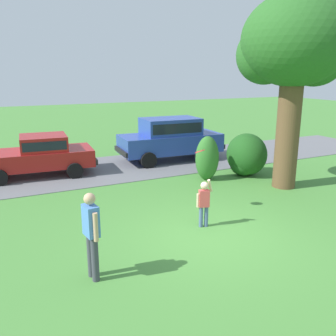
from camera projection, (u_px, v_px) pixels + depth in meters
name	position (u px, v px, depth m)	size (l,w,h in m)	color
ground_plane	(212.00, 236.00, 8.86)	(80.00, 80.00, 0.00)	#478438
driveway_strip	(118.00, 168.00, 15.17)	(28.00, 4.40, 0.02)	slate
oak_tree_large	(294.00, 49.00, 11.66)	(3.70, 3.51, 6.33)	brown
shrub_near_tree	(207.00, 158.00, 13.30)	(0.90, 0.74, 1.64)	#33702B
shrub_centre_left	(246.00, 156.00, 13.96)	(1.49, 1.63, 1.62)	#1E511C
parked_sedan	(39.00, 154.00, 13.86)	(4.52, 2.34, 1.56)	maroon
parked_suv	(170.00, 137.00, 16.21)	(4.78, 2.27, 1.92)	#28429E
child_thrower	(204.00, 200.00, 9.22)	(0.48, 0.23, 1.29)	#4C608C
frisbee	(200.00, 151.00, 9.98)	(0.30, 0.27, 0.17)	red
adult_onlooker	(91.00, 231.00, 6.79)	(0.27, 0.53, 1.74)	#3F3F4C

